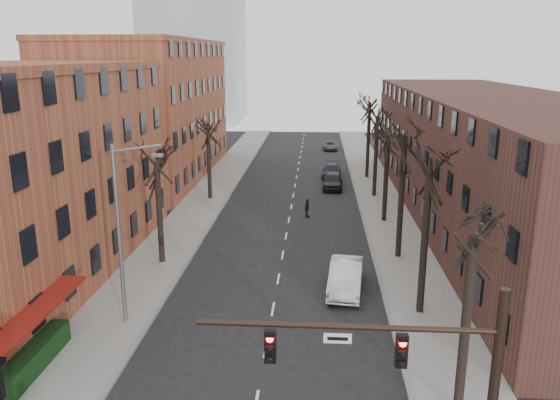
# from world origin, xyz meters

# --- Properties ---
(sidewalk_left) EXTENTS (4.00, 90.00, 0.15)m
(sidewalk_left) POSITION_xyz_m (-8.00, 35.00, 0.07)
(sidewalk_left) COLOR gray
(sidewalk_left) RESTS_ON ground
(sidewalk_right) EXTENTS (4.00, 90.00, 0.15)m
(sidewalk_right) POSITION_xyz_m (8.00, 35.00, 0.07)
(sidewalk_right) COLOR gray
(sidewalk_right) RESTS_ON ground
(building_left_far) EXTENTS (12.00, 28.00, 14.00)m
(building_left_far) POSITION_xyz_m (-16.00, 44.00, 7.00)
(building_left_far) COLOR brown
(building_left_far) RESTS_ON ground
(building_right) EXTENTS (12.00, 50.00, 10.00)m
(building_right) POSITION_xyz_m (16.00, 30.00, 5.00)
(building_right) COLOR #462820
(building_right) RESTS_ON ground
(awning_left) EXTENTS (1.20, 7.00, 0.15)m
(awning_left) POSITION_xyz_m (-9.40, 6.00, 0.00)
(awning_left) COLOR maroon
(awning_left) RESTS_ON ground
(hedge) EXTENTS (0.80, 6.00, 1.00)m
(hedge) POSITION_xyz_m (-9.50, 5.00, 0.65)
(hedge) COLOR black
(hedge) RESTS_ON sidewalk_left
(tree_right_b) EXTENTS (5.20, 5.20, 10.80)m
(tree_right_b) POSITION_xyz_m (7.60, 12.00, 0.00)
(tree_right_b) COLOR black
(tree_right_b) RESTS_ON ground
(tree_right_c) EXTENTS (5.20, 5.20, 11.60)m
(tree_right_c) POSITION_xyz_m (7.60, 20.00, 0.00)
(tree_right_c) COLOR black
(tree_right_c) RESTS_ON ground
(tree_right_d) EXTENTS (5.20, 5.20, 10.00)m
(tree_right_d) POSITION_xyz_m (7.60, 28.00, 0.00)
(tree_right_d) COLOR black
(tree_right_d) RESTS_ON ground
(tree_right_e) EXTENTS (5.20, 5.20, 10.80)m
(tree_right_e) POSITION_xyz_m (7.60, 36.00, 0.00)
(tree_right_e) COLOR black
(tree_right_e) RESTS_ON ground
(tree_right_f) EXTENTS (5.20, 5.20, 11.60)m
(tree_right_f) POSITION_xyz_m (7.60, 44.00, 0.00)
(tree_right_f) COLOR black
(tree_right_f) RESTS_ON ground
(tree_left_a) EXTENTS (5.20, 5.20, 9.50)m
(tree_left_a) POSITION_xyz_m (-7.60, 18.00, 0.00)
(tree_left_a) COLOR black
(tree_left_a) RESTS_ON ground
(tree_left_b) EXTENTS (5.20, 5.20, 9.50)m
(tree_left_b) POSITION_xyz_m (-7.60, 34.00, 0.00)
(tree_left_b) COLOR black
(tree_left_b) RESTS_ON ground
(signal_mast_arm) EXTENTS (8.14, 0.30, 7.20)m
(signal_mast_arm) POSITION_xyz_m (5.45, -1.00, 4.40)
(signal_mast_arm) COLOR black
(signal_mast_arm) RESTS_ON ground
(streetlight) EXTENTS (2.45, 0.22, 9.03)m
(streetlight) POSITION_xyz_m (-7.03, 10.00, 5.01)
(streetlight) COLOR slate
(streetlight) RESTS_ON ground
(silver_sedan) EXTENTS (2.31, 5.26, 1.68)m
(silver_sedan) POSITION_xyz_m (3.91, 14.62, 0.84)
(silver_sedan) COLOR silver
(silver_sedan) RESTS_ON ground
(parked_car_near) EXTENTS (2.16, 4.81, 1.60)m
(parked_car_near) POSITION_xyz_m (3.80, 38.99, 0.80)
(parked_car_near) COLOR black
(parked_car_near) RESTS_ON ground
(parked_car_mid) EXTENTS (2.29, 4.98, 1.41)m
(parked_car_mid) POSITION_xyz_m (3.80, 44.15, 0.71)
(parked_car_mid) COLOR black
(parked_car_mid) RESTS_ON ground
(parked_car_far) EXTENTS (1.95, 4.16, 1.15)m
(parked_car_far) POSITION_xyz_m (4.04, 61.93, 0.58)
(parked_car_far) COLOR #4F5156
(parked_car_far) RESTS_ON ground
(pedestrian_crossing) EXTENTS (0.63, 0.97, 1.54)m
(pedestrian_crossing) POSITION_xyz_m (1.44, 28.91, 0.77)
(pedestrian_crossing) COLOR black
(pedestrian_crossing) RESTS_ON ground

